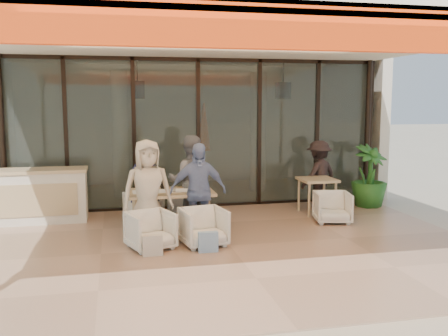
# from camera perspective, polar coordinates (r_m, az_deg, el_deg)

# --- Properties ---
(ground) EXTENTS (70.00, 70.00, 0.00)m
(ground) POSITION_cam_1_polar(r_m,az_deg,el_deg) (8.04, 0.70, -9.03)
(ground) COLOR #C6B293
(ground) RESTS_ON ground
(terrace_floor) EXTENTS (8.00, 6.00, 0.01)m
(terrace_floor) POSITION_cam_1_polar(r_m,az_deg,el_deg) (8.04, 0.70, -8.99)
(terrace_floor) COLOR tan
(terrace_floor) RESTS_ON ground
(terrace_structure) EXTENTS (8.00, 6.00, 3.40)m
(terrace_structure) POSITION_cam_1_polar(r_m,az_deg,el_deg) (7.50, 1.21, 14.86)
(terrace_structure) COLOR silver
(terrace_structure) RESTS_ON ground
(glass_storefront) EXTENTS (8.08, 0.10, 3.20)m
(glass_storefront) POSITION_cam_1_polar(r_m,az_deg,el_deg) (10.67, -2.97, 3.88)
(glass_storefront) COLOR #9EADA3
(glass_storefront) RESTS_ON ground
(interior_block) EXTENTS (9.05, 3.62, 3.52)m
(interior_block) POSITION_cam_1_polar(r_m,az_deg,el_deg) (12.93, -4.66, 7.35)
(interior_block) COLOR silver
(interior_block) RESTS_ON ground
(host_counter) EXTENTS (1.85, 0.65, 1.04)m
(host_counter) POSITION_cam_1_polar(r_m,az_deg,el_deg) (10.06, -20.55, -2.99)
(host_counter) COLOR silver
(host_counter) RESTS_ON ground
(dining_table) EXTENTS (1.50, 0.90, 0.93)m
(dining_table) POSITION_cam_1_polar(r_m,az_deg,el_deg) (8.80, -6.22, -3.00)
(dining_table) COLOR tan
(dining_table) RESTS_ON ground
(chair_far_left) EXTENTS (0.77, 0.75, 0.63)m
(chair_far_left) POSITION_cam_1_polar(r_m,az_deg,el_deg) (9.76, -9.21, -4.18)
(chair_far_left) COLOR white
(chair_far_left) RESTS_ON ground
(chair_far_right) EXTENTS (0.78, 0.75, 0.66)m
(chair_far_right) POSITION_cam_1_polar(r_m,az_deg,el_deg) (9.84, -4.31, -3.92)
(chair_far_right) COLOR white
(chair_far_right) RESTS_ON ground
(chair_near_left) EXTENTS (0.82, 0.79, 0.67)m
(chair_near_left) POSITION_cam_1_polar(r_m,az_deg,el_deg) (7.91, -8.40, -6.88)
(chair_near_left) COLOR white
(chair_near_left) RESTS_ON ground
(chair_near_right) EXTENTS (0.76, 0.73, 0.68)m
(chair_near_right) POSITION_cam_1_polar(r_m,az_deg,el_deg) (8.01, -2.36, -6.57)
(chair_near_right) COLOR white
(chair_near_right) RESTS_ON ground
(diner_navy) EXTENTS (0.55, 0.37, 1.49)m
(diner_navy) POSITION_cam_1_polar(r_m,az_deg,el_deg) (9.19, -9.08, -2.22)
(diner_navy) COLOR #181C36
(diner_navy) RESTS_ON ground
(diner_grey) EXTENTS (0.89, 0.73, 1.68)m
(diner_grey) POSITION_cam_1_polar(r_m,az_deg,el_deg) (9.26, -3.90, -1.45)
(diner_grey) COLOR slate
(diner_grey) RESTS_ON ground
(diner_cream) EXTENTS (0.89, 0.65, 1.69)m
(diner_cream) POSITION_cam_1_polar(r_m,az_deg,el_deg) (8.29, -8.72, -2.59)
(diner_cream) COLOR beige
(diner_cream) RESTS_ON ground
(diner_periwinkle) EXTENTS (0.96, 0.41, 1.62)m
(diner_periwinkle) POSITION_cam_1_polar(r_m,az_deg,el_deg) (8.39, -2.98, -2.63)
(diner_periwinkle) COLOR #697BB0
(diner_periwinkle) RESTS_ON ground
(tote_bag_cream) EXTENTS (0.30, 0.10, 0.34)m
(tote_bag_cream) POSITION_cam_1_polar(r_m,az_deg,el_deg) (7.57, -8.16, -8.84)
(tote_bag_cream) COLOR silver
(tote_bag_cream) RESTS_ON ground
(tote_bag_blue) EXTENTS (0.30, 0.10, 0.34)m
(tote_bag_blue) POSITION_cam_1_polar(r_m,az_deg,el_deg) (7.68, -1.83, -8.53)
(tote_bag_blue) COLOR #99BFD8
(tote_bag_blue) RESTS_ON ground
(side_table) EXTENTS (0.70, 0.70, 0.74)m
(side_table) POSITION_cam_1_polar(r_m,az_deg,el_deg) (10.31, 10.59, -1.76)
(side_table) COLOR tan
(side_table) RESTS_ON ground
(side_chair) EXTENTS (0.76, 0.73, 0.66)m
(side_chair) POSITION_cam_1_polar(r_m,az_deg,el_deg) (9.69, 12.28, -4.26)
(side_chair) COLOR white
(side_chair) RESTS_ON ground
(standing_woman) EXTENTS (1.09, 0.90, 1.47)m
(standing_woman) POSITION_cam_1_polar(r_m,az_deg,el_deg) (10.89, 10.79, -0.74)
(standing_woman) COLOR black
(standing_woman) RESTS_ON ground
(potted_palm) EXTENTS (0.99, 0.99, 1.37)m
(potted_palm) POSITION_cam_1_polar(r_m,az_deg,el_deg) (11.26, 16.26, -0.90)
(potted_palm) COLOR #1E5919
(potted_palm) RESTS_ON ground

